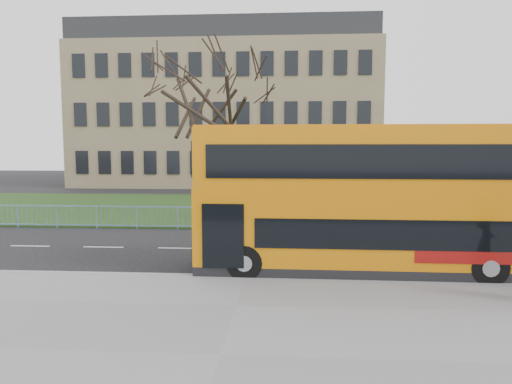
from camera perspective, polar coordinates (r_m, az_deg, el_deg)
ground at (r=15.33m, az=-0.80°, el=-9.25°), size 120.00×120.00×0.00m
pavement at (r=8.98m, az=-4.45°, el=-19.95°), size 80.00×10.50×0.12m
kerb at (r=13.82m, az=-1.32°, el=-10.62°), size 80.00×0.20×0.14m
grass_verge at (r=29.35m, az=1.43°, el=-2.00°), size 80.00×15.40×0.08m
guard_railing at (r=21.66m, az=0.59°, el=-3.36°), size 40.00×0.12×1.10m
bare_tree at (r=25.15m, az=-5.87°, el=8.64°), size 7.26×7.26×10.38m
civic_building at (r=50.24m, az=-3.35°, el=9.11°), size 30.00×15.00×14.00m
yellow_bus at (r=14.57m, az=14.25°, el=-0.50°), size 10.81×2.72×4.52m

